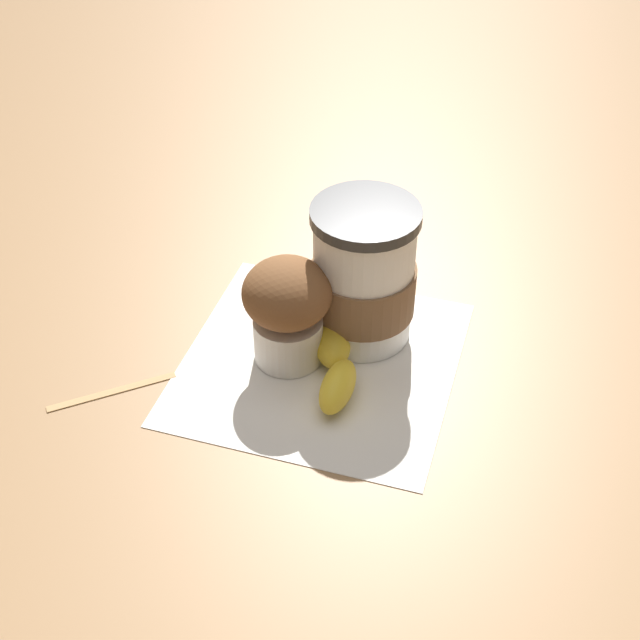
# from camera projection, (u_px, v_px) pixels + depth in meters

# --- Properties ---
(ground_plane) EXTENTS (3.00, 3.00, 0.00)m
(ground_plane) POSITION_uv_depth(u_px,v_px,m) (320.00, 362.00, 0.78)
(ground_plane) COLOR #936D47
(paper_napkin) EXTENTS (0.24, 0.24, 0.00)m
(paper_napkin) POSITION_uv_depth(u_px,v_px,m) (320.00, 362.00, 0.78)
(paper_napkin) COLOR white
(paper_napkin) RESTS_ON ground_plane
(coffee_cup) EXTENTS (0.09, 0.09, 0.13)m
(coffee_cup) POSITION_uv_depth(u_px,v_px,m) (363.00, 277.00, 0.77)
(coffee_cup) COLOR white
(coffee_cup) RESTS_ON paper_napkin
(muffin) EXTENTS (0.08, 0.08, 0.10)m
(muffin) POSITION_uv_depth(u_px,v_px,m) (287.00, 309.00, 0.75)
(muffin) COLOR white
(muffin) RESTS_ON paper_napkin
(banana) EXTENTS (0.16, 0.10, 0.03)m
(banana) POSITION_uv_depth(u_px,v_px,m) (324.00, 341.00, 0.78)
(banana) COLOR gold
(banana) RESTS_ON paper_napkin
(wooden_stirrer) EXTENTS (0.07, 0.09, 0.00)m
(wooden_stirrer) POSITION_uv_depth(u_px,v_px,m) (112.00, 391.00, 0.75)
(wooden_stirrer) COLOR tan
(wooden_stirrer) RESTS_ON ground_plane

